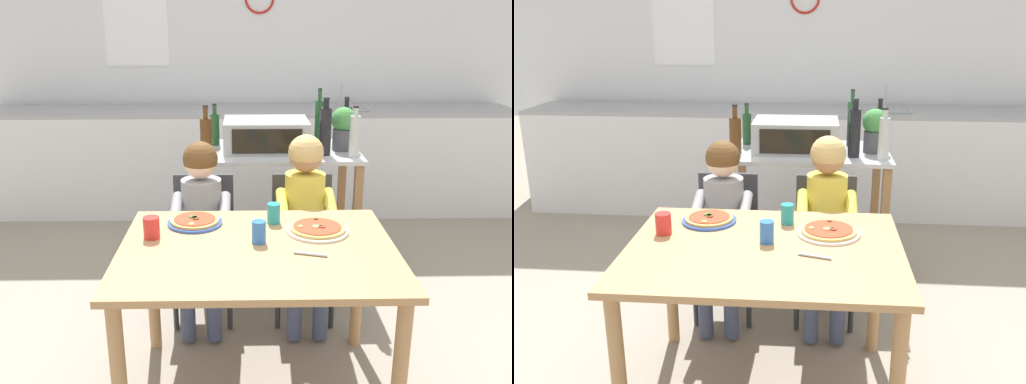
# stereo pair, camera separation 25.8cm
# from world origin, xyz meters

# --- Properties ---
(ground_plane) EXTENTS (11.73, 11.73, 0.00)m
(ground_plane) POSITION_xyz_m (0.00, 1.17, 0.00)
(ground_plane) COLOR gray
(back_wall_tiled) EXTENTS (5.12, 0.14, 2.70)m
(back_wall_tiled) POSITION_xyz_m (-0.00, 2.99, 1.35)
(back_wall_tiled) COLOR silver
(back_wall_tiled) RESTS_ON ground
(kitchen_counter) EXTENTS (4.61, 0.60, 1.11)m
(kitchen_counter) POSITION_xyz_m (0.00, 2.58, 0.46)
(kitchen_counter) COLOR silver
(kitchen_counter) RESTS_ON ground
(kitchen_island_cart) EXTENTS (1.01, 0.63, 0.87)m
(kitchen_island_cart) POSITION_xyz_m (0.17, 1.26, 0.58)
(kitchen_island_cart) COLOR #B7BABF
(kitchen_island_cart) RESTS_ON ground
(toaster_oven) EXTENTS (0.53, 0.38, 0.20)m
(toaster_oven) POSITION_xyz_m (0.08, 1.26, 0.96)
(toaster_oven) COLOR #999BA0
(toaster_oven) RESTS_ON kitchen_island_cart
(bottle_slim_sauce) EXTENTS (0.06, 0.06, 0.31)m
(bottle_slim_sauce) POSITION_xyz_m (0.61, 1.06, 1.00)
(bottle_slim_sauce) COLOR #ADB7B2
(bottle_slim_sauce) RESTS_ON kitchen_island_cart
(bottle_brown_beer) EXTENTS (0.07, 0.07, 0.32)m
(bottle_brown_beer) POSITION_xyz_m (0.62, 1.40, 1.00)
(bottle_brown_beer) COLOR black
(bottle_brown_beer) RESTS_ON kitchen_island_cart
(bottle_clear_vinegar) EXTENTS (0.06, 0.06, 0.37)m
(bottle_clear_vinegar) POSITION_xyz_m (0.44, 1.41, 1.02)
(bottle_clear_vinegar) COLOR #1E4723
(bottle_clear_vinegar) RESTS_ON kitchen_island_cart
(bottle_dark_olive_oil) EXTENTS (0.07, 0.07, 0.30)m
(bottle_dark_olive_oil) POSITION_xyz_m (-0.29, 1.17, 0.99)
(bottle_dark_olive_oil) COLOR #4C2D14
(bottle_dark_olive_oil) RESTS_ON kitchen_island_cart
(bottle_squat_spirits) EXTENTS (0.06, 0.06, 0.27)m
(bottle_squat_spirits) POSITION_xyz_m (-0.25, 1.41, 0.98)
(bottle_squat_spirits) COLOR #1E4723
(bottle_squat_spirits) RESTS_ON kitchen_island_cart
(bottle_tall_green_wine) EXTENTS (0.07, 0.07, 0.35)m
(bottle_tall_green_wine) POSITION_xyz_m (0.44, 1.12, 1.02)
(bottle_tall_green_wine) COLOR black
(bottle_tall_green_wine) RESTS_ON kitchen_island_cart
(potted_herb_plant) EXTENTS (0.16, 0.16, 0.27)m
(potted_herb_plant) POSITION_xyz_m (0.57, 1.25, 1.01)
(potted_herb_plant) COLOR #4C4C51
(potted_herb_plant) RESTS_ON kitchen_island_cart
(dining_table) EXTENTS (1.18, 0.92, 0.74)m
(dining_table) POSITION_xyz_m (0.00, 0.00, 0.64)
(dining_table) COLOR #AD7F51
(dining_table) RESTS_ON ground
(dining_chair_left) EXTENTS (0.36, 0.36, 0.81)m
(dining_chair_left) POSITION_xyz_m (-0.29, 0.76, 0.48)
(dining_chair_left) COLOR #333338
(dining_chair_left) RESTS_ON ground
(dining_chair_right) EXTENTS (0.36, 0.36, 0.81)m
(dining_chair_right) POSITION_xyz_m (0.28, 0.76, 0.48)
(dining_chair_right) COLOR #333338
(dining_chair_right) RESTS_ON ground
(child_in_grey_shirt) EXTENTS (0.32, 0.42, 1.03)m
(child_in_grey_shirt) POSITION_xyz_m (-0.29, 0.64, 0.66)
(child_in_grey_shirt) COLOR #424C6B
(child_in_grey_shirt) RESTS_ON ground
(child_in_yellow_shirt) EXTENTS (0.32, 0.42, 1.06)m
(child_in_yellow_shirt) POSITION_xyz_m (0.28, 0.64, 0.68)
(child_in_yellow_shirt) COLOR #424C6B
(child_in_yellow_shirt) RESTS_ON ground
(pizza_plate_blue_rimmed) EXTENTS (0.26, 0.26, 0.03)m
(pizza_plate_blue_rimmed) POSITION_xyz_m (-0.29, 0.28, 0.76)
(pizza_plate_blue_rimmed) COLOR #3356B7
(pizza_plate_blue_rimmed) RESTS_ON dining_table
(pizza_plate_white) EXTENTS (0.29, 0.29, 0.03)m
(pizza_plate_white) POSITION_xyz_m (0.28, 0.17, 0.76)
(pizza_plate_white) COLOR white
(pizza_plate_white) RESTS_ON dining_table
(drinking_cup_teal) EXTENTS (0.06, 0.06, 0.10)m
(drinking_cup_teal) POSITION_xyz_m (0.08, 0.28, 0.79)
(drinking_cup_teal) COLOR teal
(drinking_cup_teal) RESTS_ON dining_table
(drinking_cup_red) EXTENTS (0.07, 0.07, 0.10)m
(drinking_cup_red) POSITION_xyz_m (-0.47, 0.11, 0.79)
(drinking_cup_red) COLOR red
(drinking_cup_red) RESTS_ON dining_table
(drinking_cup_blue) EXTENTS (0.06, 0.06, 0.10)m
(drinking_cup_blue) POSITION_xyz_m (0.01, 0.05, 0.79)
(drinking_cup_blue) COLOR blue
(drinking_cup_blue) RESTS_ON dining_table
(serving_spoon) EXTENTS (0.14, 0.05, 0.01)m
(serving_spoon) POSITION_xyz_m (0.22, -0.09, 0.75)
(serving_spoon) COLOR #B7BABF
(serving_spoon) RESTS_ON dining_table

